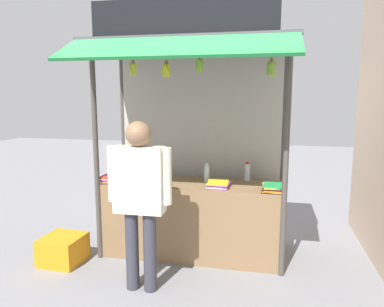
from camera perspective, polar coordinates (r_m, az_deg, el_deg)
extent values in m
plane|color=gray|center=(4.58, 0.00, -15.44)|extent=(20.00, 20.00, 0.00)
cube|color=olive|center=(4.42, 0.00, -10.21)|extent=(2.10, 0.66, 0.89)
cylinder|color=#4C4742|center=(4.26, -14.88, -0.29)|extent=(0.06, 0.06, 2.46)
cylinder|color=#4C4742|center=(3.81, 14.56, -1.39)|extent=(0.06, 0.06, 2.46)
cylinder|color=#4C4742|center=(4.99, -10.67, 1.24)|extent=(0.06, 0.06, 2.46)
cylinder|color=#4C4742|center=(4.61, 14.14, 0.46)|extent=(0.06, 0.06, 2.46)
cube|color=#B7B2A8|center=(4.70, 1.24, 0.58)|extent=(2.06, 0.04, 2.41)
cube|color=#3F3F44|center=(4.18, -0.06, 17.07)|extent=(2.30, 1.02, 0.04)
cube|color=#1E7A38|center=(3.43, -2.82, 16.46)|extent=(2.26, 0.51, 0.26)
cube|color=black|center=(3.77, -1.62, 20.91)|extent=(1.89, 0.04, 0.35)
cylinder|color=#59544C|center=(3.77, -1.41, 16.37)|extent=(1.99, 0.02, 0.02)
cylinder|color=silver|center=(4.42, 8.70, -2.96)|extent=(0.07, 0.07, 0.20)
cylinder|color=red|center=(4.39, 8.74, -1.47)|extent=(0.04, 0.04, 0.03)
cylinder|color=silver|center=(4.30, 2.33, -3.24)|extent=(0.06, 0.06, 0.20)
cylinder|color=white|center=(4.28, 2.34, -1.79)|extent=(0.04, 0.04, 0.03)
cylinder|color=silver|center=(4.59, -10.05, -2.14)|extent=(0.08, 0.08, 0.26)
cylinder|color=blue|center=(4.56, -10.10, -0.29)|extent=(0.05, 0.05, 0.04)
cube|color=black|center=(4.02, 12.48, -5.72)|extent=(0.23, 0.29, 0.01)
cube|color=orange|center=(4.02, 12.67, -5.59)|extent=(0.24, 0.30, 0.01)
cube|color=orange|center=(4.02, 12.73, -5.45)|extent=(0.23, 0.30, 0.01)
cube|color=black|center=(4.02, 12.69, -5.26)|extent=(0.24, 0.30, 0.01)
cube|color=red|center=(4.02, 12.53, -5.12)|extent=(0.22, 0.29, 0.01)
cube|color=yellow|center=(4.02, 12.69, -5.01)|extent=(0.24, 0.30, 0.01)
cube|color=green|center=(4.02, 12.70, -4.86)|extent=(0.24, 0.31, 0.01)
cube|color=purple|center=(4.10, 4.21, -5.23)|extent=(0.26, 0.28, 0.01)
cube|color=white|center=(4.10, 4.13, -5.09)|extent=(0.24, 0.26, 0.01)
cube|color=green|center=(4.10, 4.08, -4.97)|extent=(0.26, 0.28, 0.01)
cube|color=purple|center=(4.10, 4.26, -4.86)|extent=(0.26, 0.28, 0.01)
cube|color=purple|center=(4.09, 4.27, -4.75)|extent=(0.26, 0.28, 0.01)
cube|color=yellow|center=(4.09, 4.10, -4.61)|extent=(0.24, 0.27, 0.01)
cube|color=yellow|center=(4.10, 4.16, -4.46)|extent=(0.25, 0.28, 0.01)
cube|color=black|center=(4.12, -4.98, -5.18)|extent=(0.21, 0.29, 0.01)
cube|color=green|center=(4.12, -5.07, -5.04)|extent=(0.20, 0.29, 0.01)
cube|color=yellow|center=(4.11, -5.00, -4.95)|extent=(0.20, 0.28, 0.01)
cube|color=white|center=(4.11, -5.09, -4.83)|extent=(0.19, 0.28, 0.01)
cube|color=purple|center=(4.11, -5.21, -4.69)|extent=(0.19, 0.28, 0.01)
cube|color=green|center=(4.41, -12.30, -4.40)|extent=(0.23, 0.24, 0.01)
cube|color=red|center=(4.40, -12.33, -4.32)|extent=(0.24, 0.25, 0.01)
cube|color=orange|center=(4.40, -12.27, -4.22)|extent=(0.22, 0.23, 0.01)
cube|color=white|center=(4.41, -12.40, -4.12)|extent=(0.22, 0.24, 0.01)
cube|color=yellow|center=(4.41, -12.29, -4.00)|extent=(0.23, 0.25, 0.01)
cube|color=purple|center=(4.39, -12.42, -3.91)|extent=(0.22, 0.23, 0.01)
cube|color=white|center=(4.40, -12.27, -3.73)|extent=(0.24, 0.25, 0.01)
cube|color=orange|center=(4.40, -12.48, -3.58)|extent=(0.23, 0.25, 0.01)
cube|color=red|center=(4.39, -12.45, -3.44)|extent=(0.23, 0.24, 0.01)
cylinder|color=#332D23|center=(3.73, 1.20, 15.66)|extent=(0.01, 0.01, 0.07)
cylinder|color=olive|center=(3.73, 1.19, 14.81)|extent=(0.04, 0.04, 0.04)
ellipsoid|color=#80AF34|center=(3.71, 1.45, 13.63)|extent=(0.04, 0.07, 0.15)
ellipsoid|color=#80AF34|center=(3.73, 1.52, 13.64)|extent=(0.07, 0.07, 0.15)
ellipsoid|color=#80AF34|center=(3.75, 1.35, 13.64)|extent=(0.09, 0.05, 0.15)
ellipsoid|color=#80AF34|center=(3.74, 1.12, 13.62)|extent=(0.08, 0.05, 0.15)
ellipsoid|color=#80AF34|center=(3.73, 0.92, 13.62)|extent=(0.05, 0.07, 0.15)
ellipsoid|color=#80AF34|center=(3.72, 0.86, 13.64)|extent=(0.05, 0.08, 0.15)
ellipsoid|color=#80AF34|center=(3.71, 1.00, 13.64)|extent=(0.07, 0.06, 0.15)
ellipsoid|color=#80AF34|center=(3.70, 1.24, 13.68)|extent=(0.08, 0.05, 0.15)
ellipsoid|color=#80AF34|center=(3.70, 1.40, 13.68)|extent=(0.08, 0.07, 0.15)
cylinder|color=#332D23|center=(3.93, -9.36, 15.02)|extent=(0.01, 0.01, 0.10)
cylinder|color=olive|center=(3.92, -9.33, 14.00)|extent=(0.04, 0.04, 0.04)
ellipsoid|color=yellow|center=(3.90, -9.03, 12.95)|extent=(0.03, 0.07, 0.14)
ellipsoid|color=yellow|center=(3.92, -8.94, 12.97)|extent=(0.06, 0.07, 0.14)
ellipsoid|color=yellow|center=(3.94, -9.11, 12.95)|extent=(0.08, 0.04, 0.14)
ellipsoid|color=yellow|center=(3.94, -9.40, 12.94)|extent=(0.07, 0.06, 0.14)
ellipsoid|color=yellow|center=(3.92, -9.54, 12.92)|extent=(0.04, 0.07, 0.14)
ellipsoid|color=yellow|center=(3.91, -9.56, 12.92)|extent=(0.05, 0.06, 0.14)
ellipsoid|color=yellow|center=(3.90, -9.60, 12.97)|extent=(0.07, 0.06, 0.14)
ellipsoid|color=yellow|center=(3.90, -9.34, 12.93)|extent=(0.06, 0.04, 0.14)
ellipsoid|color=yellow|center=(3.90, -9.14, 12.95)|extent=(0.05, 0.06, 0.14)
cylinder|color=#332D23|center=(3.81, -4.08, 15.23)|extent=(0.01, 0.01, 0.11)
cylinder|color=olive|center=(3.80, -4.06, 14.11)|extent=(0.04, 0.04, 0.04)
ellipsoid|color=yellow|center=(3.79, -3.74, 12.95)|extent=(0.04, 0.08, 0.15)
ellipsoid|color=yellow|center=(3.81, -3.88, 12.92)|extent=(0.07, 0.05, 0.15)
ellipsoid|color=yellow|center=(3.81, -4.10, 12.92)|extent=(0.07, 0.05, 0.15)
ellipsoid|color=yellow|center=(3.80, -4.45, 12.97)|extent=(0.04, 0.09, 0.15)
ellipsoid|color=yellow|center=(3.78, -4.28, 12.97)|extent=(0.08, 0.06, 0.15)
ellipsoid|color=yellow|center=(3.77, -3.97, 13.01)|extent=(0.09, 0.06, 0.15)
cylinder|color=#332D23|center=(3.66, 12.49, 15.28)|extent=(0.01, 0.01, 0.11)
cylinder|color=olive|center=(3.66, 12.45, 14.13)|extent=(0.04, 0.04, 0.04)
ellipsoid|color=#8AA839|center=(3.65, 12.65, 12.85)|extent=(0.04, 0.07, 0.15)
ellipsoid|color=#8AA839|center=(3.67, 12.68, 12.88)|extent=(0.08, 0.07, 0.16)
ellipsoid|color=#8AA839|center=(3.67, 12.46, 12.87)|extent=(0.08, 0.05, 0.15)
ellipsoid|color=#8AA839|center=(3.66, 12.26, 12.85)|extent=(0.06, 0.06, 0.15)
ellipsoid|color=#8AA839|center=(3.66, 12.00, 12.92)|extent=(0.06, 0.09, 0.15)
ellipsoid|color=#8AA839|center=(3.64, 12.03, 12.94)|extent=(0.06, 0.08, 0.15)
ellipsoid|color=#8AA839|center=(3.64, 12.28, 12.88)|extent=(0.06, 0.05, 0.15)
ellipsoid|color=#8AA839|center=(3.63, 12.48, 12.93)|extent=(0.09, 0.05, 0.15)
ellipsoid|color=#8AA839|center=(3.63, 12.74, 12.93)|extent=(0.08, 0.08, 0.15)
cylinder|color=#383842|center=(3.74, -9.40, -14.79)|extent=(0.13, 0.13, 0.80)
cylinder|color=#383842|center=(3.68, -6.64, -15.14)|extent=(0.13, 0.13, 0.80)
cube|color=#EAE5C6|center=(3.48, -8.30, -4.11)|extent=(0.48, 0.21, 0.63)
cylinder|color=#EAE5C6|center=(3.57, -12.35, -3.11)|extent=(0.10, 0.10, 0.54)
cylinder|color=#EAE5C6|center=(3.38, -4.08, -3.58)|extent=(0.10, 0.10, 0.54)
sphere|color=#936B4C|center=(3.40, -8.47, 3.08)|extent=(0.24, 0.24, 0.24)
cube|color=orange|center=(4.56, -19.66, -14.03)|extent=(0.46, 0.46, 0.31)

